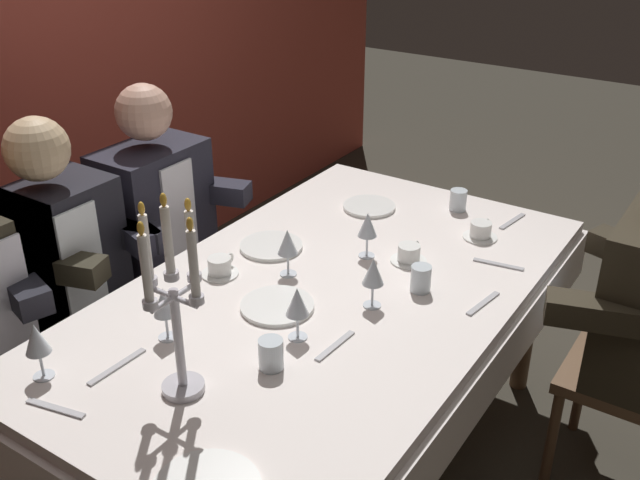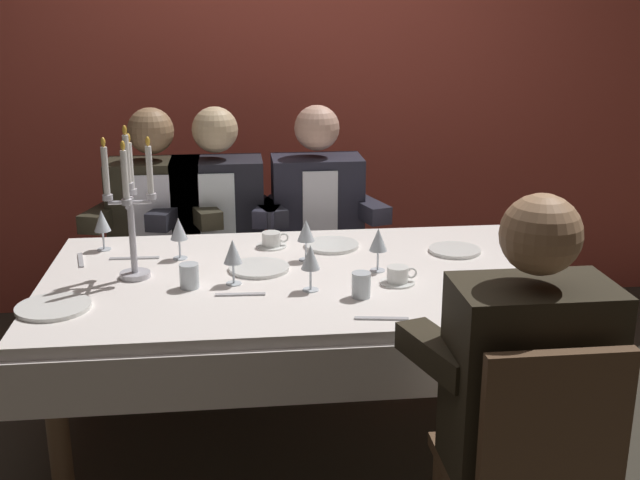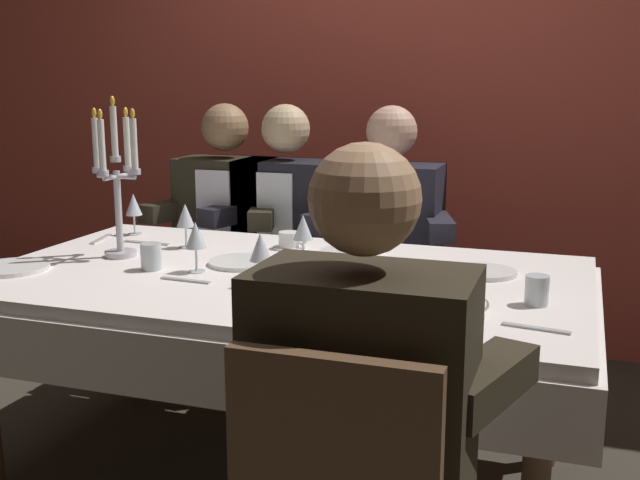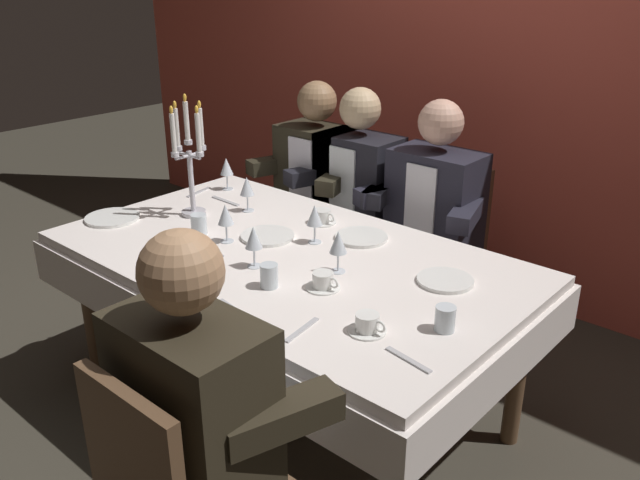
# 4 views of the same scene
# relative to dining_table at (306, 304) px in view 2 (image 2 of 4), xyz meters

# --- Properties ---
(ground_plane) EXTENTS (12.00, 12.00, 0.00)m
(ground_plane) POSITION_rel_dining_table_xyz_m (0.00, 0.00, -0.62)
(ground_plane) COLOR #38342A
(back_wall) EXTENTS (6.00, 0.12, 2.70)m
(back_wall) POSITION_rel_dining_table_xyz_m (0.00, 1.66, 0.73)
(back_wall) COLOR #C94E3E
(back_wall) RESTS_ON ground_plane
(dining_table) EXTENTS (1.94, 1.14, 0.74)m
(dining_table) POSITION_rel_dining_table_xyz_m (0.00, 0.00, 0.00)
(dining_table) COLOR white
(dining_table) RESTS_ON ground_plane
(candelabra) EXTENTS (0.19, 0.19, 0.55)m
(candelabra) POSITION_rel_dining_table_xyz_m (-0.62, 0.03, 0.38)
(candelabra) COLOR silver
(candelabra) RESTS_ON dining_table
(dinner_plate_0) EXTENTS (0.22, 0.22, 0.01)m
(dinner_plate_0) POSITION_rel_dining_table_xyz_m (0.13, 0.31, 0.13)
(dinner_plate_0) COLOR white
(dinner_plate_0) RESTS_ON dining_table
(dinner_plate_1) EXTENTS (0.23, 0.23, 0.01)m
(dinner_plate_1) POSITION_rel_dining_table_xyz_m (-0.17, 0.06, 0.13)
(dinner_plate_1) COLOR white
(dinner_plate_1) RESTS_ON dining_table
(dinner_plate_2) EXTENTS (0.24, 0.24, 0.01)m
(dinner_plate_2) POSITION_rel_dining_table_xyz_m (-0.85, -0.25, 0.13)
(dinner_plate_2) COLOR white
(dinner_plate_2) RESTS_ON dining_table
(dinner_plate_3) EXTENTS (0.21, 0.21, 0.01)m
(dinner_plate_3) POSITION_rel_dining_table_xyz_m (0.61, 0.19, 0.13)
(dinner_plate_3) COLOR white
(dinner_plate_3) RESTS_ON dining_table
(wine_glass_0) EXTENTS (0.07, 0.07, 0.16)m
(wine_glass_0) POSITION_rel_dining_table_xyz_m (-0.26, -0.08, 0.23)
(wine_glass_0) COLOR silver
(wine_glass_0) RESTS_ON dining_table
(wine_glass_1) EXTENTS (0.07, 0.07, 0.16)m
(wine_glass_1) POSITION_rel_dining_table_xyz_m (0.27, -0.00, 0.23)
(wine_glass_1) COLOR silver
(wine_glass_1) RESTS_ON dining_table
(wine_glass_2) EXTENTS (0.07, 0.07, 0.16)m
(wine_glass_2) POSITION_rel_dining_table_xyz_m (0.00, -0.17, 0.23)
(wine_glass_2) COLOR silver
(wine_glass_2) RESTS_ON dining_table
(wine_glass_3) EXTENTS (0.07, 0.07, 0.16)m
(wine_glass_3) POSITION_rel_dining_table_xyz_m (-0.47, 0.23, 0.23)
(wine_glass_3) COLOR silver
(wine_glass_3) RESTS_ON dining_table
(wine_glass_4) EXTENTS (0.07, 0.07, 0.16)m
(wine_glass_4) POSITION_rel_dining_table_xyz_m (-0.78, 0.37, 0.23)
(wine_glass_4) COLOR silver
(wine_glass_4) RESTS_ON dining_table
(wine_glass_5) EXTENTS (0.07, 0.07, 0.16)m
(wine_glass_5) POSITION_rel_dining_table_xyz_m (0.02, 0.15, 0.23)
(wine_glass_5) COLOR silver
(wine_glass_5) RESTS_ON dining_table
(water_tumbler_0) EXTENTS (0.07, 0.07, 0.09)m
(water_tumbler_0) POSITION_rel_dining_table_xyz_m (-0.42, -0.10, 0.16)
(water_tumbler_0) COLOR silver
(water_tumbler_0) RESTS_ON dining_table
(water_tumbler_1) EXTENTS (0.06, 0.06, 0.09)m
(water_tumbler_1) POSITION_rel_dining_table_xyz_m (0.16, -0.26, 0.16)
(water_tumbler_1) COLOR silver
(water_tumbler_1) RESTS_ON dining_table
(water_tumbler_2) EXTENTS (0.07, 0.07, 0.08)m
(water_tumbler_2) POSITION_rel_dining_table_xyz_m (0.79, -0.11, 0.16)
(water_tumbler_2) COLOR silver
(water_tumbler_2) RESTS_ON dining_table
(coffee_cup_0) EXTENTS (0.13, 0.12, 0.06)m
(coffee_cup_0) POSITION_rel_dining_table_xyz_m (0.61, -0.27, 0.15)
(coffee_cup_0) COLOR white
(coffee_cup_0) RESTS_ON dining_table
(coffee_cup_1) EXTENTS (0.13, 0.12, 0.06)m
(coffee_cup_1) POSITION_rel_dining_table_xyz_m (0.31, -0.14, 0.15)
(coffee_cup_1) COLOR white
(coffee_cup_1) RESTS_ON dining_table
(coffee_cup_2) EXTENTS (0.13, 0.12, 0.06)m
(coffee_cup_2) POSITION_rel_dining_table_xyz_m (-0.11, 0.34, 0.15)
(coffee_cup_2) COLOR white
(coffee_cup_2) RESTS_ON dining_table
(fork_0) EXTENTS (0.17, 0.04, 0.01)m
(fork_0) POSITION_rel_dining_table_xyz_m (0.20, -0.45, 0.12)
(fork_0) COLOR #B7B7BC
(fork_0) RESTS_ON dining_table
(spoon_1) EXTENTS (0.17, 0.03, 0.01)m
(spoon_1) POSITION_rel_dining_table_xyz_m (-0.24, -0.19, 0.12)
(spoon_1) COLOR #B7B7BC
(spoon_1) RESTS_ON dining_table
(spoon_2) EXTENTS (0.17, 0.04, 0.01)m
(spoon_2) POSITION_rel_dining_table_xyz_m (0.80, -0.32, 0.12)
(spoon_2) COLOR #B7B7BC
(spoon_2) RESTS_ON dining_table
(knife_3) EXTENTS (0.19, 0.02, 0.01)m
(knife_3) POSITION_rel_dining_table_xyz_m (-0.64, 0.24, 0.12)
(knife_3) COLOR #B7B7BC
(knife_3) RESTS_ON dining_table
(fork_4) EXTENTS (0.05, 0.17, 0.01)m
(fork_4) POSITION_rel_dining_table_xyz_m (-0.85, 0.24, 0.12)
(fork_4) COLOR #B7B7BC
(fork_4) RESTS_ON dining_table
(fork_5) EXTENTS (0.04, 0.17, 0.01)m
(fork_5) POSITION_rel_dining_table_xyz_m (0.46, -0.40, 0.12)
(fork_5) COLOR #B7B7BC
(fork_5) RESTS_ON dining_table
(seated_diner_0) EXTENTS (0.63, 0.48, 1.24)m
(seated_diner_0) POSITION_rel_dining_table_xyz_m (-0.62, 0.89, 0.11)
(seated_diner_0) COLOR brown
(seated_diner_0) RESTS_ON ground_plane
(seated_diner_1) EXTENTS (0.63, 0.48, 1.24)m
(seated_diner_1) POSITION_rel_dining_table_xyz_m (-0.33, 0.89, 0.11)
(seated_diner_1) COLOR brown
(seated_diner_1) RESTS_ON ground_plane
(seated_diner_2) EXTENTS (0.63, 0.48, 1.24)m
(seated_diner_2) POSITION_rel_dining_table_xyz_m (0.14, 0.89, 0.11)
(seated_diner_2) COLOR brown
(seated_diner_2) RESTS_ON ground_plane
(seated_diner_3) EXTENTS (0.63, 0.48, 1.24)m
(seated_diner_3) POSITION_rel_dining_table_xyz_m (0.51, -0.89, 0.11)
(seated_diner_3) COLOR brown
(seated_diner_3) RESTS_ON ground_plane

